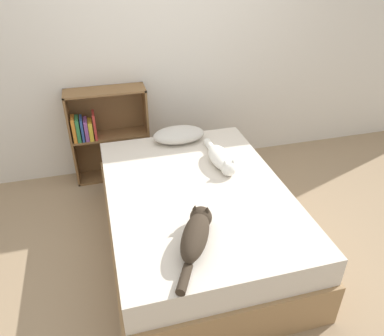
# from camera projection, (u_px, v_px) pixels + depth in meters

# --- Properties ---
(ground_plane) EXTENTS (8.00, 8.00, 0.00)m
(ground_plane) POSITION_uv_depth(u_px,v_px,m) (197.00, 244.00, 3.12)
(ground_plane) COLOR #997F60
(wall_back) EXTENTS (8.00, 0.06, 2.50)m
(wall_back) POSITION_uv_depth(u_px,v_px,m) (157.00, 49.00, 3.62)
(wall_back) COLOR silver
(wall_back) RESTS_ON ground_plane
(bed) EXTENTS (1.37, 1.92, 0.56)m
(bed) POSITION_uv_depth(u_px,v_px,m) (197.00, 218.00, 2.97)
(bed) COLOR #99754C
(bed) RESTS_ON ground_plane
(pillow) EXTENTS (0.48, 0.29, 0.13)m
(pillow) POSITION_uv_depth(u_px,v_px,m) (179.00, 135.00, 3.44)
(pillow) COLOR beige
(pillow) RESTS_ON bed
(cat_light) EXTENTS (0.19, 0.60, 0.14)m
(cat_light) POSITION_uv_depth(u_px,v_px,m) (221.00, 159.00, 3.08)
(cat_light) COLOR white
(cat_light) RESTS_ON bed
(cat_dark) EXTENTS (0.37, 0.60, 0.17)m
(cat_dark) POSITION_uv_depth(u_px,v_px,m) (196.00, 233.00, 2.29)
(cat_dark) COLOR #33281E
(cat_dark) RESTS_ON bed
(bookshelf) EXTENTS (0.77, 0.26, 0.95)m
(bookshelf) POSITION_uv_depth(u_px,v_px,m) (106.00, 132.00, 3.78)
(bookshelf) COLOR brown
(bookshelf) RESTS_ON ground_plane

